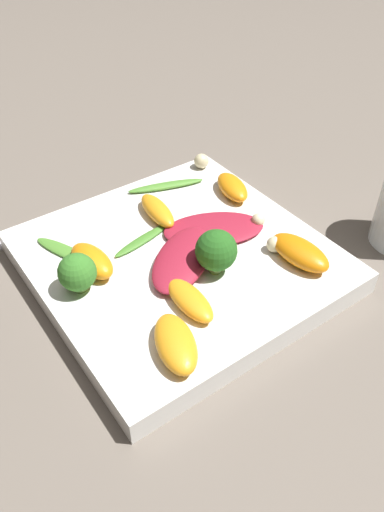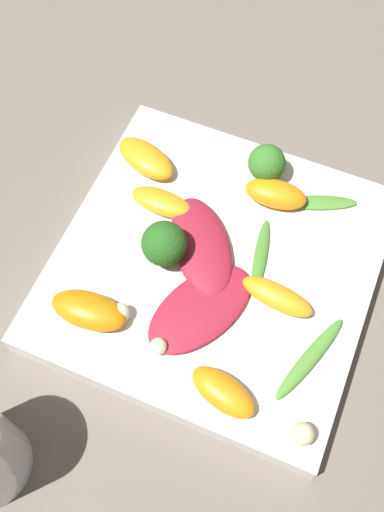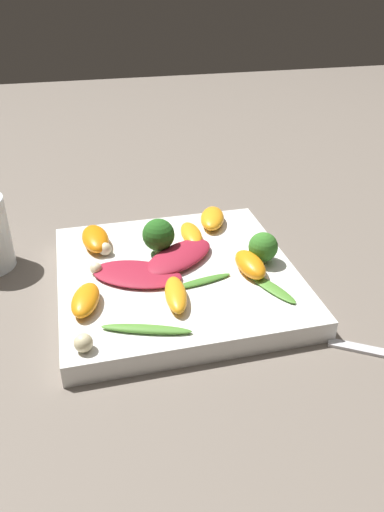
% 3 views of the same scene
% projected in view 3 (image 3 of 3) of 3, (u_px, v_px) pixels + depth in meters
% --- Properties ---
extents(ground_plane, '(2.40, 2.40, 0.00)m').
position_uv_depth(ground_plane, '(177.00, 286.00, 0.59)').
color(ground_plane, '#6B6056').
extents(plate, '(0.27, 0.27, 0.02)m').
position_uv_depth(plate, '(177.00, 278.00, 0.59)').
color(plate, white).
rests_on(plate, ground_plane).
extents(radicchio_leaf_0, '(0.12, 0.10, 0.01)m').
position_uv_depth(radicchio_leaf_0, '(137.00, 274.00, 0.56)').
color(radicchio_leaf_0, maroon).
rests_on(radicchio_leaf_0, plate).
extents(radicchio_leaf_1, '(0.11, 0.10, 0.01)m').
position_uv_depth(radicchio_leaf_1, '(179.00, 256.00, 0.59)').
color(radicchio_leaf_1, maroon).
rests_on(radicchio_leaf_1, plate).
extents(orange_segment_0, '(0.03, 0.07, 0.02)m').
position_uv_depth(orange_segment_0, '(176.00, 294.00, 0.52)').
color(orange_segment_0, orange).
rests_on(orange_segment_0, plate).
extents(orange_segment_1, '(0.05, 0.07, 0.02)m').
position_uv_depth(orange_segment_1, '(212.00, 218.00, 0.67)').
color(orange_segment_1, orange).
rests_on(orange_segment_1, plate).
extents(orange_segment_2, '(0.04, 0.06, 0.02)m').
position_uv_depth(orange_segment_2, '(85.00, 300.00, 0.51)').
color(orange_segment_2, orange).
rests_on(orange_segment_2, plate).
extents(orange_segment_3, '(0.03, 0.06, 0.02)m').
position_uv_depth(orange_segment_3, '(191.00, 234.00, 0.64)').
color(orange_segment_3, orange).
rests_on(orange_segment_3, plate).
extents(orange_segment_4, '(0.03, 0.06, 0.02)m').
position_uv_depth(orange_segment_4, '(250.00, 264.00, 0.57)').
color(orange_segment_4, orange).
rests_on(orange_segment_4, plate).
extents(orange_segment_5, '(0.04, 0.07, 0.02)m').
position_uv_depth(orange_segment_5, '(95.00, 239.00, 0.62)').
color(orange_segment_5, orange).
rests_on(orange_segment_5, plate).
extents(broccoli_floret_0, '(0.03, 0.03, 0.04)m').
position_uv_depth(broccoli_floret_0, '(263.00, 247.00, 0.58)').
color(broccoli_floret_0, '#7A9E51').
rests_on(broccoli_floret_0, plate).
extents(broccoli_floret_1, '(0.04, 0.04, 0.04)m').
position_uv_depth(broccoli_floret_1, '(158.00, 235.00, 0.60)').
color(broccoli_floret_1, '#7A9E51').
rests_on(broccoli_floret_1, plate).
extents(arugula_sprig_0, '(0.04, 0.07, 0.00)m').
position_uv_depth(arugula_sprig_0, '(271.00, 287.00, 0.55)').
color(arugula_sprig_0, '#518E33').
rests_on(arugula_sprig_0, plate).
extents(arugula_sprig_1, '(0.07, 0.03, 0.00)m').
position_uv_depth(arugula_sprig_1, '(202.00, 281.00, 0.56)').
color(arugula_sprig_1, '#47842D').
rests_on(arugula_sprig_1, plate).
extents(arugula_sprig_2, '(0.09, 0.04, 0.01)m').
position_uv_depth(arugula_sprig_2, '(146.00, 329.00, 0.48)').
color(arugula_sprig_2, '#518E33').
rests_on(arugula_sprig_2, plate).
extents(macadamia_nut_0, '(0.01, 0.01, 0.01)m').
position_uv_depth(macadamia_nut_0, '(96.00, 268.00, 0.57)').
color(macadamia_nut_0, beige).
rests_on(macadamia_nut_0, plate).
extents(macadamia_nut_1, '(0.02, 0.02, 0.02)m').
position_uv_depth(macadamia_nut_1, '(105.00, 249.00, 0.61)').
color(macadamia_nut_1, beige).
rests_on(macadamia_nut_1, plate).
extents(macadamia_nut_2, '(0.02, 0.02, 0.02)m').
position_uv_depth(macadamia_nut_2, '(83.00, 343.00, 0.46)').
color(macadamia_nut_2, beige).
rests_on(macadamia_nut_2, plate).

